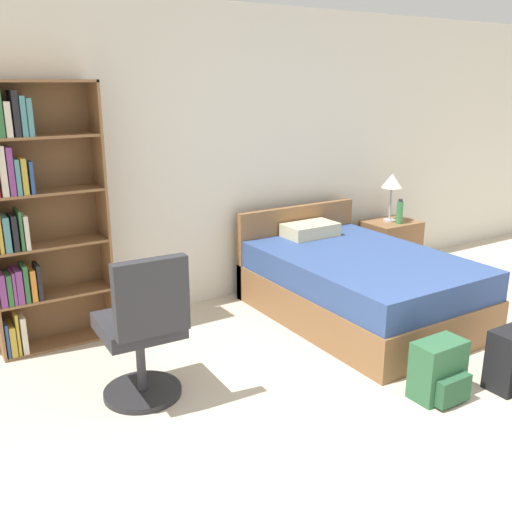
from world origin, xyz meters
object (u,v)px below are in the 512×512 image
at_px(nightstand, 390,247).
at_px(table_lamp, 392,183).
at_px(bed, 355,284).
at_px(backpack_green, 439,371).
at_px(bookshelf, 30,215).
at_px(office_chair, 143,332).
at_px(water_bottle, 400,212).

bearing_deg(nightstand, table_lamp, 125.28).
bearing_deg(bed, backpack_green, -109.04).
relative_size(bookshelf, table_lamp, 3.96).
height_order(bookshelf, nightstand, bookshelf).
bearing_deg(bed, nightstand, 32.22).
distance_m(office_chair, water_bottle, 3.30).
xyz_separation_m(office_chair, backpack_green, (1.60, -0.96, -0.30)).
bearing_deg(water_bottle, table_lamp, 95.18).
bearing_deg(backpack_green, water_bottle, 50.81).
relative_size(nightstand, backpack_green, 1.45).
xyz_separation_m(bed, table_lamp, (1.09, 0.71, 0.67)).
distance_m(office_chair, backpack_green, 1.89).
distance_m(table_lamp, water_bottle, 0.31).
distance_m(office_chair, table_lamp, 3.35).
bearing_deg(backpack_green, bookshelf, 132.81).
relative_size(bed, nightstand, 3.43).
height_order(water_bottle, backpack_green, water_bottle).
relative_size(nightstand, water_bottle, 2.20).
distance_m(nightstand, table_lamp, 0.68).
bearing_deg(water_bottle, bookshelf, 176.26).
bearing_deg(office_chair, bed, 9.76).
xyz_separation_m(office_chair, table_lamp, (3.14, 1.07, 0.48)).
distance_m(bookshelf, nightstand, 3.61).
bearing_deg(nightstand, water_bottle, -91.60).
distance_m(bed, table_lamp, 1.46).
xyz_separation_m(water_bottle, backpack_green, (-1.55, -1.90, -0.50)).
bearing_deg(table_lamp, bookshelf, 178.26).
relative_size(office_chair, water_bottle, 3.92).
bearing_deg(table_lamp, office_chair, -161.25).
bearing_deg(backpack_green, table_lamp, 52.77).
xyz_separation_m(bed, nightstand, (1.10, 0.69, -0.01)).
relative_size(bookshelf, office_chair, 1.97).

